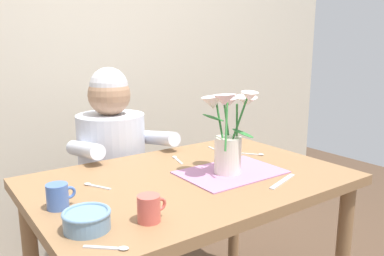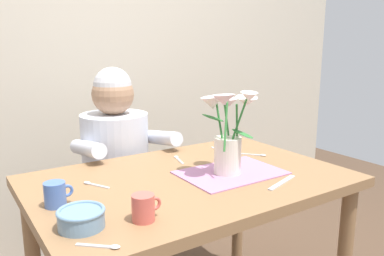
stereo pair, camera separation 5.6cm
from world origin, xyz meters
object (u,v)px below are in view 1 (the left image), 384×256
Objects in this scene: seated_person at (113,179)px; ceramic_bowl at (87,219)px; flower_vase at (228,132)px; dinner_knife at (283,181)px; coffee_cup at (58,196)px; ceramic_mug at (149,208)px.

ceramic_bowl is (-0.43, -0.81, 0.21)m from seated_person.
flower_vase is 1.76× the size of dinner_knife.
flower_vase is 0.28m from dinner_knife.
coffee_cup is (-0.46, -0.62, 0.22)m from seated_person.
ceramic_mug is (-0.57, 0.00, 0.04)m from dinner_knife.
ceramic_bowl is (-0.63, -0.13, -0.14)m from flower_vase.
ceramic_bowl is at bearing 157.60° from dinner_knife.
seated_person is 12.20× the size of coffee_cup.
seated_person is 0.93m from dinner_knife.
ceramic_bowl is at bearing 161.57° from ceramic_mug.
seated_person reaches higher than coffee_cup.
dinner_knife is (0.30, -0.87, 0.18)m from seated_person.
coffee_cup is at bearing -123.80° from seated_person.
flower_vase reaches higher than ceramic_bowl.
coffee_cup is (-0.76, 0.25, 0.04)m from dinner_knife.
flower_vase is 0.66m from ceramic_bowl.
ceramic_mug is (-0.46, -0.19, -0.13)m from flower_vase.
coffee_cup is (-0.65, 0.06, -0.13)m from flower_vase.
ceramic_mug reaches higher than ceramic_bowl.
ceramic_mug and coffee_cup have the same top height.
flower_vase is 0.67m from coffee_cup.
flower_vase is at bearing 100.80° from dinner_knife.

